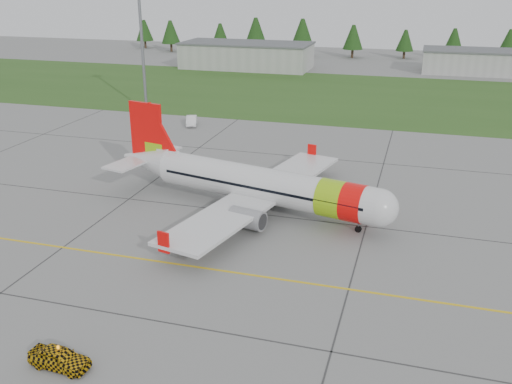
% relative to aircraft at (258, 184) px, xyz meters
% --- Properties ---
extents(ground, '(320.00, 320.00, 0.00)m').
position_rel_aircraft_xyz_m(ground, '(1.00, -21.01, -2.76)').
color(ground, gray).
rests_on(ground, ground).
extents(aircraft, '(31.16, 29.25, 9.57)m').
position_rel_aircraft_xyz_m(aircraft, '(0.00, 0.00, 0.00)').
color(aircraft, silver).
rests_on(aircraft, ground).
extents(follow_me_car, '(1.43, 1.66, 3.92)m').
position_rel_aircraft_xyz_m(follow_me_car, '(-4.57, -27.15, -0.80)').
color(follow_me_car, '#EAB00D').
rests_on(follow_me_car, ground).
extents(service_van, '(1.98, 1.93, 4.50)m').
position_rel_aircraft_xyz_m(service_van, '(-19.84, 30.39, -0.51)').
color(service_van, white).
rests_on(service_van, ground).
extents(grass_strip, '(320.00, 50.00, 0.03)m').
position_rel_aircraft_xyz_m(grass_strip, '(1.00, 60.99, -2.74)').
color(grass_strip, '#30561E').
rests_on(grass_strip, ground).
extents(taxi_guideline, '(120.00, 0.25, 0.02)m').
position_rel_aircraft_xyz_m(taxi_guideline, '(1.00, -13.01, -2.75)').
color(taxi_guideline, gold).
rests_on(taxi_guideline, ground).
extents(hangar_west, '(32.00, 14.00, 6.00)m').
position_rel_aircraft_xyz_m(hangar_west, '(-29.00, 88.99, 0.24)').
color(hangar_west, '#A8A8A3').
rests_on(hangar_west, ground).
extents(hangar_east, '(24.00, 12.00, 5.20)m').
position_rel_aircraft_xyz_m(hangar_east, '(26.00, 96.99, -0.16)').
color(hangar_east, '#A8A8A3').
rests_on(hangar_east, ground).
extents(floodlight_mast, '(0.50, 0.50, 20.00)m').
position_rel_aircraft_xyz_m(floodlight_mast, '(-31.00, 36.99, 7.24)').
color(floodlight_mast, slate).
rests_on(floodlight_mast, ground).
extents(treeline, '(160.00, 8.00, 10.00)m').
position_rel_aircraft_xyz_m(treeline, '(1.00, 116.99, 2.24)').
color(treeline, '#1C3F14').
rests_on(treeline, ground).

